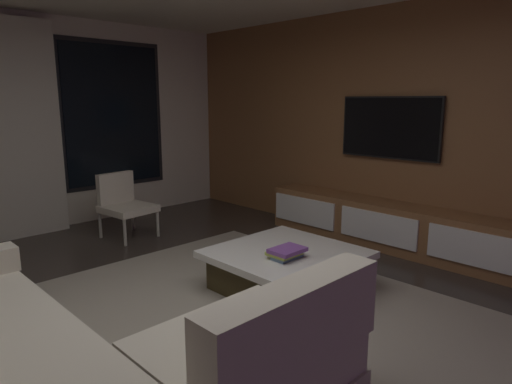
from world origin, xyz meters
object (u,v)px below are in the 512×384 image
at_px(coffee_table, 286,270).
at_px(media_console, 391,227).
at_px(accent_chair_near_window, 124,202).
at_px(book_stack_on_coffee_table, 286,253).
at_px(mounted_tv, 389,128).
at_px(sectional_couch, 64,370).

distance_m(coffee_table, media_console, 1.70).
distance_m(coffee_table, accent_chair_near_window, 2.51).
bearing_deg(book_stack_on_coffee_table, coffee_table, 40.41).
bearing_deg(coffee_table, mounted_tv, 3.76).
distance_m(book_stack_on_coffee_table, accent_chair_near_window, 2.61).
relative_size(coffee_table, accent_chair_near_window, 1.49).
height_order(accent_chair_near_window, mounted_tv, mounted_tv).
relative_size(coffee_table, book_stack_on_coffee_table, 4.03).
height_order(book_stack_on_coffee_table, media_console, media_console).
distance_m(sectional_couch, book_stack_on_coffee_table, 1.94).
xyz_separation_m(coffee_table, book_stack_on_coffee_table, (-0.14, -0.12, 0.22)).
distance_m(sectional_couch, media_console, 3.76).
bearing_deg(mounted_tv, accent_chair_near_window, 131.39).
relative_size(sectional_couch, coffee_table, 2.16).
xyz_separation_m(coffee_table, mounted_tv, (1.87, 0.12, 1.16)).
bearing_deg(book_stack_on_coffee_table, mounted_tv, 6.80).
height_order(coffee_table, mounted_tv, mounted_tv).
bearing_deg(accent_chair_near_window, media_console, -53.41).
height_order(sectional_couch, book_stack_on_coffee_table, sectional_couch).
height_order(sectional_couch, media_console, sectional_couch).
distance_m(sectional_couch, mounted_tv, 4.10).
xyz_separation_m(book_stack_on_coffee_table, mounted_tv, (2.01, 0.24, 0.94)).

